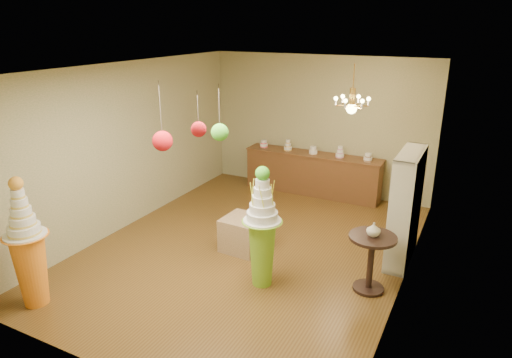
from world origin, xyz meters
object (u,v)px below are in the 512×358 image
at_px(pedestal_green, 262,238).
at_px(round_table, 371,255).
at_px(pedestal_orange, 30,258).
at_px(sideboard, 312,173).

bearing_deg(pedestal_green, round_table, 21.09).
xyz_separation_m(pedestal_orange, sideboard, (1.86, 5.70, -0.21)).
bearing_deg(sideboard, round_table, -57.59).
bearing_deg(round_table, pedestal_orange, -148.89).
xyz_separation_m(sideboard, round_table, (2.10, -3.31, 0.07)).
height_order(pedestal_green, round_table, pedestal_green).
height_order(pedestal_orange, sideboard, pedestal_orange).
relative_size(pedestal_green, sideboard, 0.60).
bearing_deg(pedestal_orange, pedestal_green, 36.02).
xyz_separation_m(pedestal_green, sideboard, (-0.66, 3.86, -0.27)).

